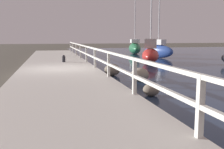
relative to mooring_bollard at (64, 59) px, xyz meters
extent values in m
plane|color=#4C473D|center=(-0.43, -3.36, -0.53)|extent=(120.00, 120.00, 0.00)
cube|color=beige|center=(-0.43, -3.36, -0.38)|extent=(3.88, 36.00, 0.31)
cube|color=silver|center=(1.41, -13.08, 0.28)|extent=(0.10, 0.10, 1.01)
cube|color=silver|center=(1.41, -9.84, 0.28)|extent=(0.10, 0.10, 1.01)
cube|color=silver|center=(1.41, -6.60, 0.28)|extent=(0.10, 0.10, 1.01)
cube|color=silver|center=(1.41, -3.36, 0.28)|extent=(0.10, 0.10, 1.01)
cube|color=silver|center=(1.41, -0.12, 0.28)|extent=(0.10, 0.10, 1.01)
cube|color=silver|center=(1.41, 3.12, 0.28)|extent=(0.10, 0.10, 1.01)
cube|color=silver|center=(1.41, 6.36, 0.28)|extent=(0.10, 0.10, 1.01)
cube|color=silver|center=(1.41, 9.60, 0.28)|extent=(0.10, 0.10, 1.01)
cube|color=silver|center=(1.41, 12.84, 0.28)|extent=(0.10, 0.10, 1.01)
cube|color=silver|center=(1.41, -3.36, 0.75)|extent=(0.09, 32.50, 0.08)
cube|color=silver|center=(1.41, -3.36, 0.28)|extent=(0.09, 32.50, 0.08)
ellipsoid|color=slate|center=(2.30, -8.88, -0.33)|extent=(0.55, 0.49, 0.41)
ellipsoid|color=slate|center=(2.10, -4.30, -0.24)|extent=(0.77, 0.70, 0.58)
ellipsoid|color=gray|center=(2.85, -6.19, -0.24)|extent=(0.78, 0.70, 0.58)
cylinder|color=black|center=(0.00, 0.00, -0.06)|extent=(0.20, 0.20, 0.32)
sphere|color=black|center=(0.00, 0.00, 0.13)|extent=(0.18, 0.18, 0.18)
ellipsoid|color=#236B42|center=(8.38, 11.30, 0.08)|extent=(2.32, 5.08, 1.21)
cube|color=silver|center=(8.38, 11.30, 0.88)|extent=(1.34, 2.32, 0.40)
cylinder|color=silver|center=(8.38, 11.30, 3.99)|extent=(0.09, 0.09, 6.61)
ellipsoid|color=#2D4C9E|center=(8.63, 5.29, 0.06)|extent=(2.09, 3.52, 1.18)
cube|color=silver|center=(8.63, 5.29, 0.88)|extent=(1.05, 1.41, 0.47)
cylinder|color=silver|center=(8.63, 5.29, 3.16)|extent=(0.09, 0.09, 5.02)
ellipsoid|color=red|center=(6.23, 1.14, 0.00)|extent=(2.49, 3.67, 1.05)
cube|color=beige|center=(6.23, 1.14, 0.87)|extent=(1.13, 1.17, 0.69)
cylinder|color=silver|center=(6.23, 1.14, 2.73)|extent=(0.09, 0.09, 4.40)
camera|label=1|loc=(-0.83, -16.60, 1.35)|focal=42.00mm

